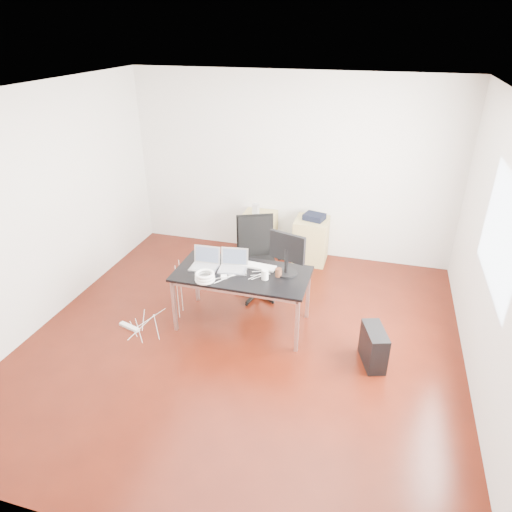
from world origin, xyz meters
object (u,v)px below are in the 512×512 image
(office_chair, at_px, (257,253))
(desk, at_px, (242,277))
(pc_tower, at_px, (374,347))
(filing_cabinet_left, at_px, (259,234))
(filing_cabinet_right, at_px, (311,240))

(office_chair, bearing_deg, desk, -110.62)
(desk, xyz_separation_m, pc_tower, (1.60, -0.32, -0.46))
(desk, relative_size, filing_cabinet_left, 2.29)
(desk, xyz_separation_m, filing_cabinet_left, (-0.32, 1.92, -0.33))
(office_chair, relative_size, pc_tower, 2.40)
(filing_cabinet_left, relative_size, pc_tower, 1.56)
(office_chair, distance_m, filing_cabinet_right, 1.30)
(office_chair, xyz_separation_m, pc_tower, (1.64, -1.09, -0.39))
(desk, bearing_deg, office_chair, 92.88)
(desk, distance_m, office_chair, 0.78)
(office_chair, xyz_separation_m, filing_cabinet_left, (-0.28, 1.15, -0.26))
(desk, bearing_deg, filing_cabinet_right, 74.95)
(desk, height_order, filing_cabinet_right, desk)
(filing_cabinet_right, distance_m, pc_tower, 2.49)
(office_chair, distance_m, filing_cabinet_left, 1.21)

